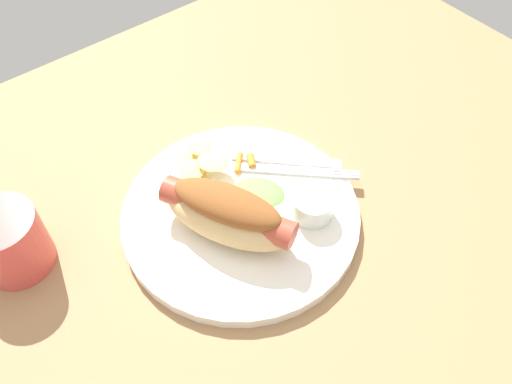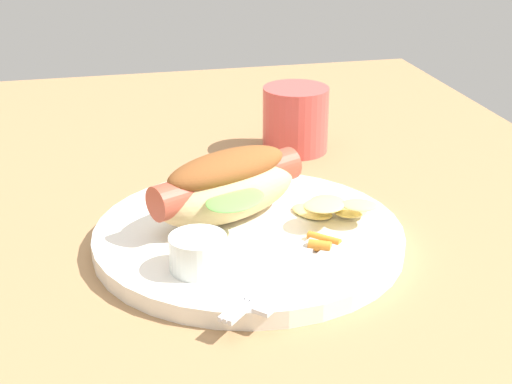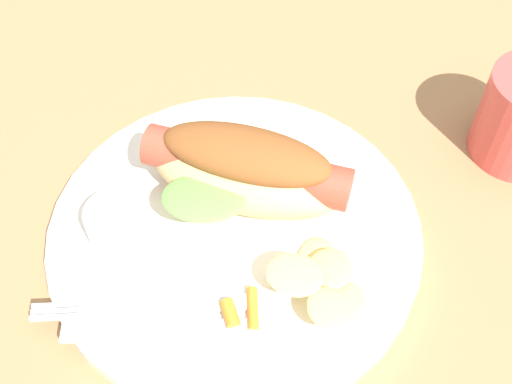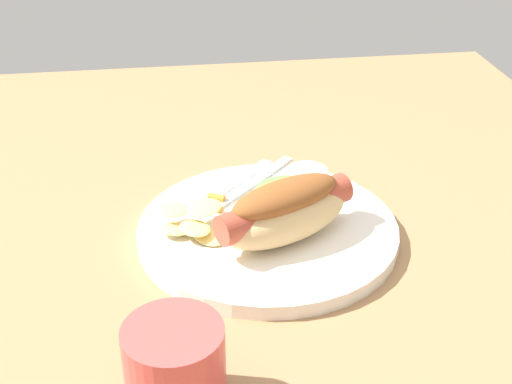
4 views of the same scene
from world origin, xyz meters
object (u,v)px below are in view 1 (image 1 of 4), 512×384
(fork, at_px, (296,171))
(drinking_cup, at_px, (9,242))
(chips_pile, at_px, (199,165))
(carrot_garnish, at_px, (245,162))
(plate, at_px, (241,215))
(hot_dog, at_px, (228,213))
(sauce_ramekin, at_px, (313,206))
(knife, at_px, (286,160))

(fork, height_order, drinking_cup, drinking_cup)
(chips_pile, height_order, carrot_garnish, chips_pile)
(plate, distance_m, carrot_garnish, 0.07)
(hot_dog, bearing_deg, sauce_ramekin, 38.38)
(carrot_garnish, bearing_deg, sauce_ramekin, 97.24)
(fork, xyz_separation_m, carrot_garnish, (0.04, -0.05, 0.00))
(plate, xyz_separation_m, knife, (-0.09, -0.03, 0.01))
(fork, height_order, chips_pile, chips_pile)
(hot_dog, bearing_deg, carrot_garnish, 105.44)
(hot_dog, bearing_deg, drinking_cup, -147.39)
(fork, height_order, knife, same)
(carrot_garnish, height_order, drinking_cup, drinking_cup)
(drinking_cup, bearing_deg, sauce_ramekin, 150.75)
(sauce_ramekin, height_order, knife, sauce_ramekin)
(sauce_ramekin, height_order, fork, sauce_ramekin)
(fork, distance_m, knife, 0.02)
(fork, bearing_deg, chips_pile, -175.56)
(plate, relative_size, drinking_cup, 3.59)
(plate, xyz_separation_m, sauce_ramekin, (-0.06, 0.06, 0.02))
(carrot_garnish, relative_size, drinking_cup, 0.46)
(plate, distance_m, drinking_cup, 0.26)
(plate, bearing_deg, carrot_garnish, -132.10)
(drinking_cup, bearing_deg, carrot_garnish, 168.99)
(chips_pile, bearing_deg, drinking_cup, -7.06)
(knife, height_order, drinking_cup, drinking_cup)
(knife, height_order, chips_pile, chips_pile)
(hot_dog, bearing_deg, knife, 81.90)
(knife, bearing_deg, drinking_cup, -148.92)
(hot_dog, relative_size, carrot_garnish, 4.50)
(hot_dog, xyz_separation_m, fork, (-0.12, -0.02, -0.03))
(plate, relative_size, sauce_ramekin, 5.93)
(sauce_ramekin, bearing_deg, carrot_garnish, -82.76)
(fork, distance_m, chips_pile, 0.12)
(knife, height_order, carrot_garnish, carrot_garnish)
(knife, distance_m, carrot_garnish, 0.05)
(plate, bearing_deg, drinking_cup, -25.20)
(sauce_ramekin, height_order, drinking_cup, drinking_cup)
(chips_pile, bearing_deg, plate, 92.11)
(chips_pile, relative_size, carrot_garnish, 2.22)
(fork, distance_m, carrot_garnish, 0.06)
(carrot_garnish, bearing_deg, hot_dog, 41.88)
(drinking_cup, bearing_deg, hot_dog, 149.06)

